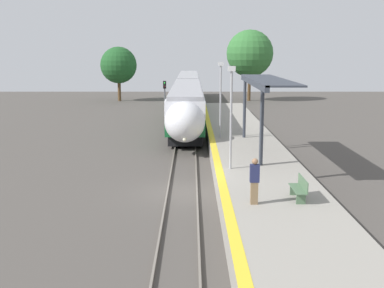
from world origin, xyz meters
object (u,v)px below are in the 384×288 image
(platform_bench, at_px, (298,188))
(railway_signal, at_px, (163,98))
(person_waiting, at_px, (253,180))
(lamppost_mid, at_px, (219,95))
(lamppost_near, at_px, (229,111))
(train, at_px, (186,94))

(platform_bench, relative_size, railway_signal, 0.39)
(person_waiting, bearing_deg, lamppost_mid, 91.84)
(person_waiting, xyz_separation_m, lamppost_near, (-0.47, 5.71, 1.99))
(person_waiting, distance_m, lamppost_near, 6.06)
(lamppost_near, height_order, lamppost_mid, same)
(platform_bench, xyz_separation_m, railway_signal, (-6.79, 25.89, 1.07))
(train, height_order, lamppost_near, lamppost_near)
(person_waiting, relative_size, railway_signal, 0.44)
(lamppost_near, distance_m, lamppost_mid, 8.90)
(lamppost_mid, bearing_deg, lamppost_near, -90.00)
(person_waiting, relative_size, lamppost_mid, 0.35)
(train, relative_size, platform_bench, 29.13)
(lamppost_near, relative_size, lamppost_mid, 1.00)
(platform_bench, distance_m, lamppost_mid, 14.43)
(train, distance_m, lamppost_mid, 21.05)
(railway_signal, bearing_deg, person_waiting, -79.50)
(railway_signal, distance_m, lamppost_near, 21.27)
(platform_bench, bearing_deg, lamppost_near, 114.68)
(railway_signal, xyz_separation_m, lamppost_mid, (4.43, -11.86, 1.39))
(person_waiting, relative_size, lamppost_near, 0.35)
(railway_signal, relative_size, lamppost_near, 0.81)
(platform_bench, relative_size, lamppost_near, 0.32)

